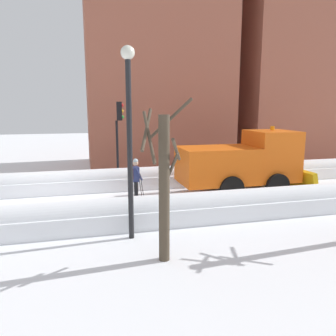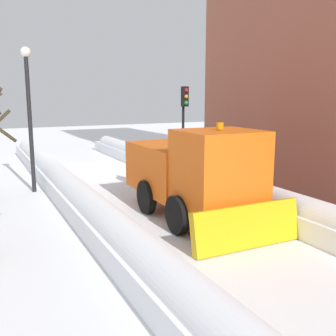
{
  "view_description": "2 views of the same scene",
  "coord_description": "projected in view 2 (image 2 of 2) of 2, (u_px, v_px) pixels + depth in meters",
  "views": [
    {
      "loc": [
        13.07,
        1.72,
        3.96
      ],
      "look_at": [
        -1.37,
        5.37,
        1.2
      ],
      "focal_mm": 34.96,
      "sensor_mm": 36.0,
      "label": 1
    },
    {
      "loc": [
        5.54,
        19.16,
        3.86
      ],
      "look_at": [
        -0.59,
        6.79,
        1.27
      ],
      "focal_mm": 41.83,
      "sensor_mm": 36.0,
      "label": 2
    }
  ],
  "objects": [
    {
      "name": "traffic_light_pole",
      "position": [
        184.0,
        114.0,
        17.88
      ],
      "size": [
        0.28,
        0.42,
        4.24
      ],
      "color": "black",
      "rests_on": "ground"
    },
    {
      "name": "ground_plane",
      "position": [
        199.0,
        232.0,
        11.19
      ],
      "size": [
        80.0,
        80.0,
        0.0
      ],
      "primitive_type": "plane",
      "color": "white"
    },
    {
      "name": "street_lamp",
      "position": [
        29.0,
        103.0,
        15.18
      ],
      "size": [
        0.4,
        0.4,
        5.66
      ],
      "color": "black",
      "rests_on": "ground"
    },
    {
      "name": "snowbank_right",
      "position": [
        111.0,
        230.0,
        9.96
      ],
      "size": [
        1.1,
        36.0,
        1.06
      ],
      "color": "white",
      "rests_on": "ground"
    },
    {
      "name": "plow_truck",
      "position": [
        194.0,
        172.0,
        12.22
      ],
      "size": [
        3.2,
        5.98,
        3.12
      ],
      "color": "orange",
      "rests_on": "ground"
    },
    {
      "name": "snowbank_left",
      "position": [
        272.0,
        205.0,
        12.25
      ],
      "size": [
        1.1,
        36.0,
        1.06
      ],
      "color": "white",
      "rests_on": "ground"
    },
    {
      "name": "skier",
      "position": [
        139.0,
        162.0,
        16.8
      ],
      "size": [
        0.62,
        1.8,
        1.81
      ],
      "color": "black",
      "rests_on": "ground"
    }
  ]
}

